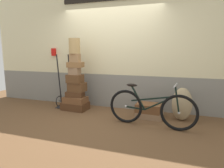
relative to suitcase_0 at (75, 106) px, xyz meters
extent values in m
cube|color=brown|center=(0.79, -0.27, -0.12)|extent=(9.05, 5.20, 0.06)
cube|color=gray|center=(0.79, 0.58, 0.33)|extent=(7.05, 0.20, 0.86)
cube|color=beige|center=(0.79, 0.58, 1.84)|extent=(7.05, 0.20, 2.16)
cube|color=red|center=(-0.87, 0.44, 1.33)|extent=(0.10, 0.08, 0.20)
cube|color=#4C2D19|center=(0.00, 0.00, 0.00)|extent=(0.65, 0.46, 0.19)
cube|color=brown|center=(0.02, -0.02, 0.16)|extent=(0.57, 0.40, 0.14)
cube|color=#4C2D19|center=(0.01, 0.00, 0.30)|extent=(0.45, 0.32, 0.13)
cube|color=brown|center=(0.05, 0.04, 0.48)|extent=(0.43, 0.30, 0.22)
cube|color=brown|center=(0.01, 0.01, 0.69)|extent=(0.39, 0.29, 0.20)
cube|color=#937051|center=(0.01, -0.01, 0.88)|extent=(0.27, 0.19, 0.18)
cube|color=olive|center=(0.03, 0.01, 1.03)|extent=(0.39, 0.28, 0.12)
cube|color=#9E754C|center=(0.04, -0.01, 1.19)|extent=(0.24, 0.15, 0.20)
cube|color=#937051|center=(1.85, 0.02, -0.03)|extent=(0.58, 0.47, 0.13)
cube|color=brown|center=(1.82, -0.01, 0.12)|extent=(0.55, 0.41, 0.19)
cylinder|color=tan|center=(0.02, 0.01, 1.48)|extent=(0.27, 0.27, 0.36)
torus|color=black|center=(-0.57, 0.14, 0.04)|extent=(0.02, 0.28, 0.28)
torus|color=black|center=(-0.17, 0.14, 0.04)|extent=(0.02, 0.28, 0.28)
cylinder|color=black|center=(-0.37, 0.14, 0.04)|extent=(0.40, 0.02, 0.02)
cylinder|color=black|center=(-0.54, 0.14, 0.66)|extent=(0.03, 0.15, 1.23)
cylinder|color=black|center=(-0.20, 0.14, 0.66)|extent=(0.03, 0.15, 1.23)
cube|color=black|center=(-0.37, 0.03, -0.09)|extent=(0.36, 0.22, 0.02)
ellipsoid|color=#9E8966|center=(2.51, 0.05, 0.25)|extent=(0.41, 0.35, 0.70)
torus|color=black|center=(1.43, -0.48, 0.25)|extent=(0.69, 0.12, 0.68)
sphere|color=#B2B2B7|center=(1.43, -0.48, 0.25)|extent=(0.05, 0.05, 0.05)
torus|color=black|center=(2.45, -0.57, 0.25)|extent=(0.69, 0.12, 0.68)
sphere|color=#B2B2B7|center=(2.45, -0.57, 0.25)|extent=(0.05, 0.05, 0.05)
cube|color=black|center=(2.09, -0.54, 0.39)|extent=(0.57, 0.08, 0.34)
cube|color=black|center=(1.68, -0.50, 0.45)|extent=(0.30, 0.06, 0.46)
cube|color=black|center=(1.62, -0.49, 0.24)|extent=(0.39, 0.07, 0.05)
cube|color=black|center=(1.96, -0.53, 0.46)|extent=(0.83, 0.11, 0.19)
cube|color=black|center=(2.41, -0.57, 0.49)|extent=(0.12, 0.04, 0.48)
ellipsoid|color=black|center=(1.55, -0.49, 0.70)|extent=(0.23, 0.11, 0.06)
cylinder|color=#A5A5AD|center=(2.37, -0.57, 0.75)|extent=(0.07, 0.46, 0.02)
camera|label=1|loc=(2.40, -4.23, 1.37)|focal=31.63mm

